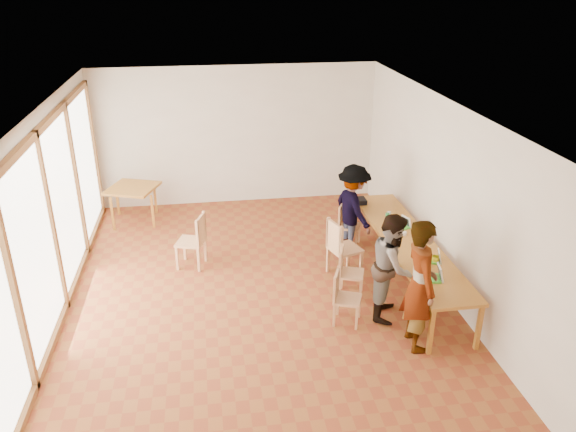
# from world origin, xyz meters

# --- Properties ---
(ground) EXTENTS (8.00, 8.00, 0.00)m
(ground) POSITION_xyz_m (0.00, 0.00, 0.00)
(ground) COLOR brown
(ground) RESTS_ON ground
(wall_back) EXTENTS (6.00, 0.10, 3.00)m
(wall_back) POSITION_xyz_m (0.00, 4.00, 1.50)
(wall_back) COLOR beige
(wall_back) RESTS_ON ground
(wall_front) EXTENTS (6.00, 0.10, 3.00)m
(wall_front) POSITION_xyz_m (0.00, -4.00, 1.50)
(wall_front) COLOR beige
(wall_front) RESTS_ON ground
(wall_right) EXTENTS (0.10, 8.00, 3.00)m
(wall_right) POSITION_xyz_m (3.00, 0.00, 1.50)
(wall_right) COLOR beige
(wall_right) RESTS_ON ground
(window_wall) EXTENTS (0.10, 8.00, 3.00)m
(window_wall) POSITION_xyz_m (-2.96, 0.00, 1.50)
(window_wall) COLOR white
(window_wall) RESTS_ON ground
(ceiling) EXTENTS (6.00, 8.00, 0.04)m
(ceiling) POSITION_xyz_m (0.00, 0.00, 3.02)
(ceiling) COLOR white
(ceiling) RESTS_ON wall_back
(communal_table) EXTENTS (0.80, 4.00, 0.75)m
(communal_table) POSITION_xyz_m (2.50, 0.03, 0.70)
(communal_table) COLOR #B97C29
(communal_table) RESTS_ON ground
(side_table) EXTENTS (0.90, 0.90, 0.75)m
(side_table) POSITION_xyz_m (-2.19, 3.20, 0.67)
(side_table) COLOR #B97C29
(side_table) RESTS_ON ground
(chair_near) EXTENTS (0.50, 0.50, 0.44)m
(chair_near) POSITION_xyz_m (1.16, -0.97, 0.50)
(chair_near) COLOR tan
(chair_near) RESTS_ON ground
(chair_mid) EXTENTS (0.48, 0.48, 0.43)m
(chair_mid) POSITION_xyz_m (1.40, -0.26, 0.50)
(chair_mid) COLOR tan
(chair_mid) RESTS_ON ground
(chair_far) EXTENTS (0.60, 0.60, 0.54)m
(chair_far) POSITION_xyz_m (1.44, 0.34, 0.62)
(chair_far) COLOR tan
(chair_far) RESTS_ON ground
(chair_empty) EXTENTS (0.50, 0.50, 0.43)m
(chair_empty) POSITION_xyz_m (1.82, 1.50, 0.50)
(chair_empty) COLOR tan
(chair_empty) RESTS_ON ground
(chair_spare) EXTENTS (0.57, 0.57, 0.51)m
(chair_spare) POSITION_xyz_m (-0.93, 1.05, 0.59)
(chair_spare) COLOR tan
(chair_spare) RESTS_ON ground
(person_near) EXTENTS (0.46, 0.69, 1.89)m
(person_near) POSITION_xyz_m (2.04, -1.67, 0.94)
(person_near) COLOR gray
(person_near) RESTS_ON ground
(person_mid) EXTENTS (0.89, 0.97, 1.63)m
(person_mid) POSITION_xyz_m (1.93, -0.88, 0.82)
(person_mid) COLOR gray
(person_mid) RESTS_ON ground
(person_far) EXTENTS (0.86, 1.18, 1.64)m
(person_far) POSITION_xyz_m (1.91, 1.30, 0.82)
(person_far) COLOR gray
(person_far) RESTS_ON ground
(laptop_near) EXTENTS (0.27, 0.29, 0.22)m
(laptop_near) POSITION_xyz_m (2.46, -1.24, 0.81)
(laptop_near) COLOR green
(laptop_near) RESTS_ON communal_table
(laptop_mid) EXTENTS (0.24, 0.26, 0.18)m
(laptop_mid) POSITION_xyz_m (2.67, -0.73, 0.80)
(laptop_mid) COLOR green
(laptop_mid) RESTS_ON communal_table
(laptop_far) EXTENTS (0.26, 0.27, 0.19)m
(laptop_far) POSITION_xyz_m (2.61, 0.54, 0.80)
(laptop_far) COLOR green
(laptop_far) RESTS_ON communal_table
(yellow_mug) EXTENTS (0.13, 0.13, 0.10)m
(yellow_mug) POSITION_xyz_m (2.65, -0.74, 0.80)
(yellow_mug) COLOR yellow
(yellow_mug) RESTS_ON communal_table
(green_bottle) EXTENTS (0.07, 0.07, 0.28)m
(green_bottle) POSITION_xyz_m (2.29, 0.53, 0.89)
(green_bottle) COLOR #237938
(green_bottle) RESTS_ON communal_table
(clear_glass) EXTENTS (0.07, 0.07, 0.09)m
(clear_glass) POSITION_xyz_m (2.49, 1.00, 0.80)
(clear_glass) COLOR silver
(clear_glass) RESTS_ON communal_table
(condiment_cup) EXTENTS (0.08, 0.08, 0.06)m
(condiment_cup) POSITION_xyz_m (2.50, 0.22, 0.78)
(condiment_cup) COLOR white
(condiment_cup) RESTS_ON communal_table
(pink_phone) EXTENTS (0.05, 0.10, 0.01)m
(pink_phone) POSITION_xyz_m (2.64, 0.03, 0.76)
(pink_phone) COLOR #F44D5D
(pink_phone) RESTS_ON communal_table
(black_pouch) EXTENTS (0.16, 0.26, 0.09)m
(black_pouch) POSITION_xyz_m (2.17, 1.68, 0.80)
(black_pouch) COLOR black
(black_pouch) RESTS_ON communal_table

